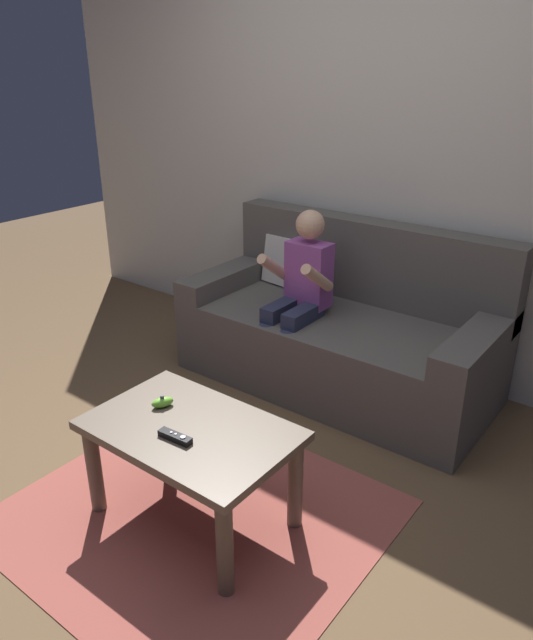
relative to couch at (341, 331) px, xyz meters
The scene contains 8 objects.
ground_plane 1.37m from the couch, 90.99° to the right, with size 9.84×9.84×0.00m, color brown.
wall_back 1.02m from the couch, 93.42° to the left, with size 4.92×0.05×2.50m, color beige.
couch is the anchor object (origin of this frame).
person_seated_on_couch 0.36m from the couch, 130.73° to the right, with size 0.33×0.41×0.99m.
coffee_table 1.35m from the couch, 84.43° to the right, with size 0.80×0.52×0.43m.
area_rug 1.38m from the couch, 84.43° to the right, with size 1.42×1.29×0.01m, color #9E4C42.
game_remote_black_near_edge 1.45m from the couch, 84.12° to the right, with size 0.14×0.05×0.03m.
nunchuk_lime 1.32m from the couch, 92.41° to the right, with size 0.08×0.10×0.05m.
Camera 1 is at (1.55, -1.36, 1.72)m, focal length 33.48 mm.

